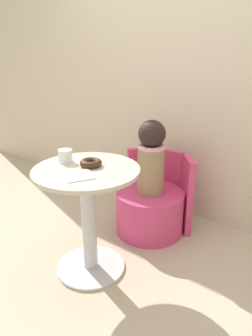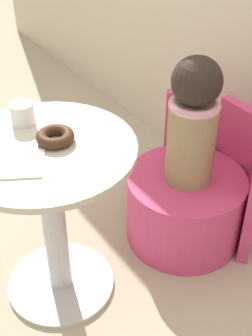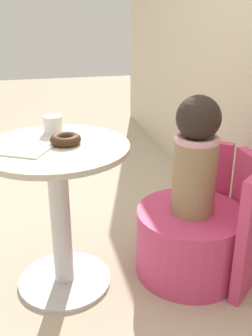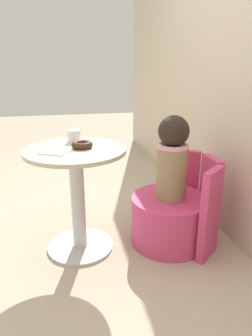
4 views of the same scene
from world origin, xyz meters
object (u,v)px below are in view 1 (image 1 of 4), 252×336
Objects in this scene: donut at (91,163)px; cup at (65,156)px; child_figure at (151,157)px; round_table at (88,205)px; tub_chair at (150,211)px.

cup reaches higher than donut.
child_figure is 4.24× the size of donut.
round_table is at bearing -82.94° from donut.
round_table is at bearing -94.89° from child_figure.
tub_chair is 4.01× the size of donut.
child_figure reaches higher than tub_chair.
donut is 0.19m from cup.
cup is (-0.18, -0.04, 0.02)m from donut.
child_figure is 6.51× the size of cup.
round_table is 1.33× the size of tub_chair.
round_table is at bearing -1.64° from cup.
donut is at bearing 97.06° from round_table.
donut is at bearing -95.83° from tub_chair.
donut is (-0.01, 0.05, 0.26)m from round_table.
donut is 1.53× the size of cup.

